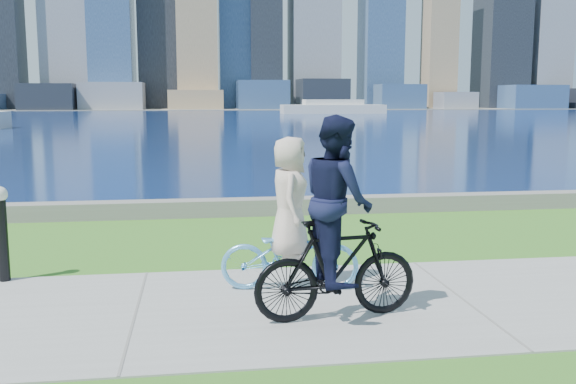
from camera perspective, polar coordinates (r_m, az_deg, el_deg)
The scene contains 9 objects.
ground at distance 7.84m, azimuth -13.38°, elevation -10.55°, with size 320.00×320.00×0.00m, color #30691B.
concrete_path at distance 7.84m, azimuth -13.39°, elevation -10.48°, with size 80.00×3.50×0.02m, color gray.
seawall at distance 13.81m, azimuth -11.15°, elevation -1.49°, with size 90.00×0.50×0.35m, color slate.
bay_water at distance 79.43m, azimuth -8.79°, elevation 6.54°, with size 320.00×131.00×0.01m, color #0C2152.
far_shore at distance 137.41m, azimuth -8.58°, elevation 7.33°, with size 320.00×30.00×0.12m, color gray.
ferry_far at distance 98.59m, azimuth 4.01°, elevation 7.48°, with size 15.66×4.47×2.13m.
bollard_lamp at distance 9.55m, azimuth -24.10°, elevation -2.92°, with size 0.21×0.21×1.33m.
cyclist_woman at distance 8.33m, azimuth 0.15°, elevation -3.73°, with size 0.88×1.87×2.00m.
cyclist_man at distance 7.21m, azimuth 4.38°, elevation -3.83°, with size 0.81×1.96×2.31m.
Camera 1 is at (0.74, -7.38, 2.52)m, focal length 40.00 mm.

